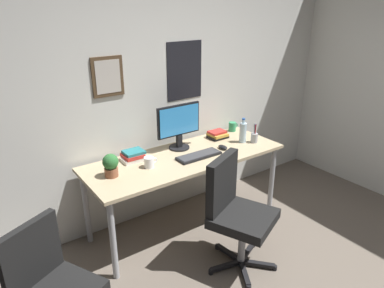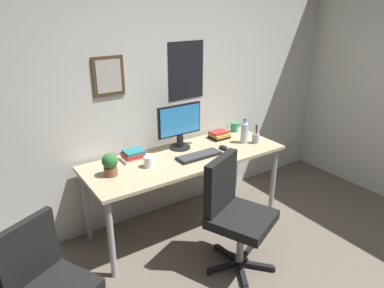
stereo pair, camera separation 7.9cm
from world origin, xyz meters
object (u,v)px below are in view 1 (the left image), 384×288
Objects in this scene: coffee_mug_near at (149,162)px; potted_plant at (111,165)px; book_stack_right at (218,135)px; monitor at (179,125)px; book_stack_left at (133,156)px; pen_cup at (254,137)px; side_chair at (50,283)px; coffee_mug_far at (232,127)px; office_chair at (235,208)px; keyboard at (199,156)px; water_bottle at (243,132)px; computer_mouse at (223,147)px.

potted_plant reaches higher than coffee_mug_near.
potted_plant is 1.28m from book_stack_right.
monitor reaches higher than book_stack_left.
side_chair is at bearing -166.70° from pen_cup.
coffee_mug_far is at bearing 14.98° from book_stack_right.
office_chair reaches higher than coffee_mug_far.
pen_cup reaches higher than book_stack_right.
pen_cup is at bearing -5.15° from potted_plant.
pen_cup reaches higher than book_stack_left.
book_stack_right is at bearing 22.89° from side_chair.
potted_plant is 0.95× the size of book_stack_left.
monitor is 1.07× the size of keyboard.
coffee_mug_near is 0.61× the size of book_stack_left.
potted_plant is 0.34m from book_stack_left.
water_bottle is 2.15× the size of coffee_mug_far.
coffee_mug_far reaches higher than computer_mouse.
water_bottle is 1.26× the size of pen_cup.
book_stack_right is (0.98, 0.00, -0.01)m from book_stack_left.
computer_mouse reaches higher than keyboard.
book_stack_right is (0.45, 0.28, 0.02)m from keyboard.
office_chair is at bearing -121.20° from book_stack_right.
book_stack_left is 0.98m from book_stack_right.
side_chair is 3.47× the size of water_bottle.
keyboard is at bearing 177.23° from pen_cup.
book_stack_right is (0.53, 0.88, 0.25)m from office_chair.
office_chair is 2.07× the size of monitor.
side_chair is (-1.43, 0.05, -0.03)m from office_chair.
keyboard is 0.60m from book_stack_left.
office_chair is at bearing -130.12° from coffee_mug_far.
monitor reaches higher than potted_plant.
coffee_mug_near is at bearing 178.44° from water_bottle.
pen_cup is (1.48, -0.13, -0.05)m from potted_plant.
keyboard is 3.66× the size of coffee_mug_far.
book_stack_left is (-0.44, 0.88, 0.26)m from office_chair.
side_chair reaches higher than coffee_mug_near.
coffee_mug_near is at bearing 171.62° from keyboard.
keyboard is at bearing -175.91° from water_bottle.
monitor is 0.78m from coffee_mug_far.
office_chair is 1.02m from book_stack_left.
coffee_mug_near reaches higher than keyboard.
monitor is at bearing 141.12° from computer_mouse.
monitor is at bearing 158.50° from water_bottle.
computer_mouse is at bearing -119.58° from book_stack_right.
water_bottle is at bearing -2.46° from potted_plant.
coffee_mug_near is (-0.48, 0.07, 0.03)m from keyboard.
side_chair is 1.90× the size of monitor.
potted_plant reaches higher than book_stack_left.
potted_plant is (0.70, 0.65, 0.34)m from side_chair.
coffee_mug_near is (-0.39, 0.67, 0.26)m from office_chair.
pen_cup is at bearing -2.77° from keyboard.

